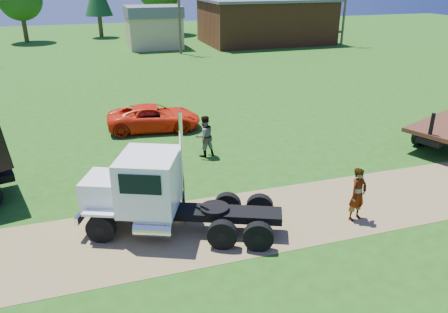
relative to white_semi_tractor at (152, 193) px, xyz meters
name	(u,v)px	position (x,y,z in m)	size (l,w,h in m)	color
ground	(231,224)	(2.58, -0.53, -1.37)	(140.00, 140.00, 0.00)	#244C10
dirt_track	(231,224)	(2.58, -0.53, -1.37)	(120.00, 4.20, 0.01)	olive
white_semi_tractor	(152,193)	(0.00, 0.00, 0.00)	(6.72, 4.45, 4.03)	black
orange_pickup	(154,118)	(1.71, 10.28, -0.67)	(2.34, 5.07, 1.41)	red
spectator_a	(358,194)	(6.90, -1.55, -0.39)	(0.72, 0.47, 1.96)	#999999
spectator_b	(204,136)	(3.36, 5.74, -0.38)	(0.97, 0.76, 2.00)	#999999
brick_building	(265,21)	(20.58, 39.47, 1.28)	(15.40, 10.40, 5.30)	brown
tan_shed	(154,26)	(6.58, 39.47, 1.05)	(6.20, 5.40, 4.70)	tan
utility_poles	(179,8)	(8.58, 34.47, 3.34)	(42.20, 0.28, 9.00)	#4A372A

